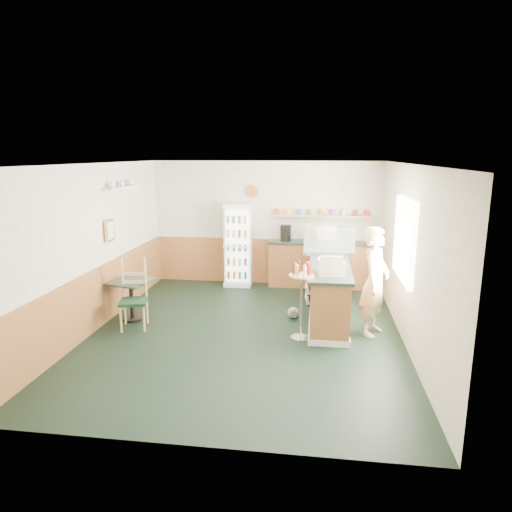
% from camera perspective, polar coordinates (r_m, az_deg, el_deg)
% --- Properties ---
extents(ground, '(6.00, 6.00, 0.00)m').
position_cam_1_polar(ground, '(7.55, -1.40, -9.51)').
color(ground, black).
rests_on(ground, ground).
extents(room_envelope, '(5.04, 6.02, 2.72)m').
position_cam_1_polar(room_envelope, '(7.86, -2.25, 2.96)').
color(room_envelope, '#F1E5CD').
rests_on(room_envelope, ground).
extents(service_counter, '(0.68, 3.01, 1.01)m').
position_cam_1_polar(service_counter, '(8.33, 9.01, -4.16)').
color(service_counter, '#A96136').
rests_on(service_counter, ground).
extents(back_counter, '(2.24, 0.42, 1.69)m').
position_cam_1_polar(back_counter, '(9.97, 7.92, -0.78)').
color(back_counter, '#A96136').
rests_on(back_counter, ground).
extents(drinks_fridge, '(0.59, 0.52, 1.80)m').
position_cam_1_polar(drinks_fridge, '(9.98, -2.19, 1.39)').
color(drinks_fridge, white).
rests_on(drinks_fridge, ground).
extents(display_case, '(0.95, 0.50, 0.54)m').
position_cam_1_polar(display_case, '(8.66, 9.13, 2.06)').
color(display_case, silver).
rests_on(display_case, service_counter).
extents(cash_register, '(0.42, 0.44, 0.22)m').
position_cam_1_polar(cash_register, '(7.20, 9.33, -1.37)').
color(cash_register, beige).
rests_on(cash_register, service_counter).
extents(shopkeeper, '(0.62, 0.70, 1.75)m').
position_cam_1_polar(shopkeeper, '(7.46, 14.63, -3.11)').
color(shopkeeper, tan).
rests_on(shopkeeper, ground).
extents(condiment_stand, '(0.39, 0.39, 1.21)m').
position_cam_1_polar(condiment_stand, '(7.09, 5.67, -4.35)').
color(condiment_stand, silver).
rests_on(condiment_stand, ground).
extents(newspaper_rack, '(0.09, 0.45, 0.71)m').
position_cam_1_polar(newspaper_rack, '(8.19, 6.56, -3.46)').
color(newspaper_rack, black).
rests_on(newspaper_rack, ground).
extents(cafe_table, '(0.77, 0.77, 0.71)m').
position_cam_1_polar(cafe_table, '(8.23, -15.33, -4.40)').
color(cafe_table, black).
rests_on(cafe_table, ground).
extents(cafe_chair, '(0.52, 0.52, 1.16)m').
position_cam_1_polar(cafe_chair, '(7.87, -14.87, -4.33)').
color(cafe_chair, black).
rests_on(cafe_chair, ground).
extents(dog_doorstop, '(0.19, 0.25, 0.23)m').
position_cam_1_polar(dog_doorstop, '(8.14, 4.66, -7.03)').
color(dog_doorstop, gray).
rests_on(dog_doorstop, ground).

